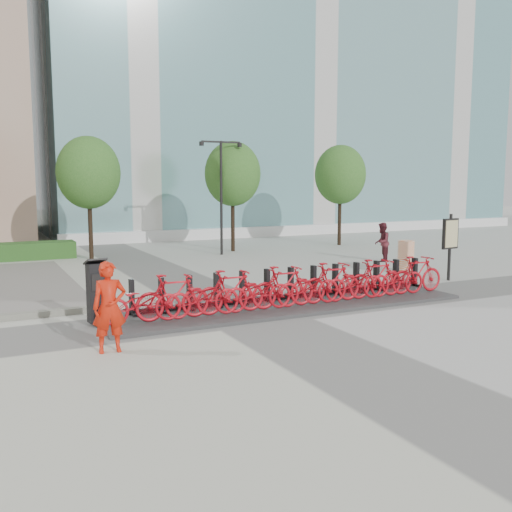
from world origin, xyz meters
name	(u,v)px	position (x,y,z in m)	size (l,w,h in m)	color
ground	(247,314)	(0.00, 0.00, 0.00)	(120.00, 120.00, 0.00)	#9F9F9F
glass_building	(266,61)	(14.00, 26.00, 12.00)	(32.00, 16.00, 24.00)	teal
tree_1	(88,173)	(-1.50, 12.00, 3.59)	(2.60, 2.60, 5.10)	black
tree_2	(233,174)	(5.00, 12.00, 3.59)	(2.60, 2.60, 5.10)	black
tree_3	(340,175)	(11.00, 12.00, 3.59)	(2.60, 2.60, 5.10)	black
streetlamp	(221,184)	(4.00, 11.00, 3.13)	(2.00, 0.20, 5.00)	black
dock_pad	(287,305)	(1.30, 0.30, 0.04)	(9.60, 2.40, 0.08)	#383838
dock_rail_posts	(292,283)	(1.72, 0.77, 0.51)	(8.74, 0.50, 0.85)	black
bike_0	(142,302)	(-2.60, -0.05, 0.56)	(0.63, 1.82, 0.95)	#B50E19
bike_1	(173,297)	(-1.88, -0.05, 0.61)	(0.50, 1.76, 1.06)	#B50E19
bike_2	(203,296)	(-1.16, -0.05, 0.56)	(0.63, 1.82, 0.95)	#B50E19
bike_3	(231,291)	(-0.44, -0.05, 0.61)	(0.50, 1.76, 1.06)	#B50E19
bike_4	(258,291)	(0.28, -0.05, 0.56)	(0.63, 1.82, 0.95)	#B50E19
bike_5	(284,286)	(1.00, -0.05, 0.61)	(0.50, 1.76, 1.06)	#B50E19
bike_6	(308,286)	(1.72, -0.05, 0.56)	(0.63, 1.82, 0.95)	#B50E19
bike_7	(332,282)	(2.44, -0.05, 0.61)	(0.50, 1.76, 1.06)	#B50E19
bike_8	(354,282)	(3.16, -0.05, 0.56)	(0.63, 1.82, 0.95)	#B50E19
bike_9	(376,278)	(3.88, -0.05, 0.61)	(0.50, 1.76, 1.06)	#B50E19
bike_10	(397,278)	(4.60, -0.05, 0.56)	(0.63, 1.82, 0.95)	#B50E19
bike_11	(417,274)	(5.32, -0.05, 0.61)	(0.50, 1.76, 1.06)	#B50E19
kiosk	(97,291)	(-3.48, 0.45, 0.78)	(0.49, 0.43, 1.46)	black
worker_red	(109,307)	(-3.65, -1.68, 0.86)	(0.63, 0.41, 1.73)	red
pedestrian	(382,242)	(8.96, 6.04, 0.79)	(0.77, 0.60, 1.59)	#511C24
construction_barrel	(406,256)	(8.09, 3.59, 0.56)	(0.58, 0.58, 1.12)	orange
map_sign	(450,237)	(8.03, 1.43, 1.44)	(0.72, 0.22, 2.18)	black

